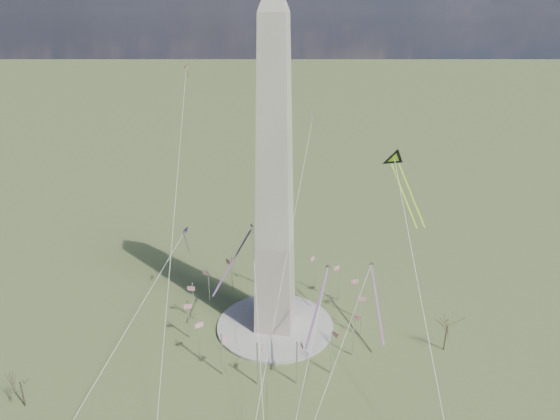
# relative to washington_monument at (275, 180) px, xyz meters

# --- Properties ---
(ground) EXTENTS (2000.00, 2000.00, 0.00)m
(ground) POSITION_rel_washington_monument_xyz_m (0.00, 0.00, -47.95)
(ground) COLOR #526130
(ground) RESTS_ON ground
(plaza) EXTENTS (36.00, 36.00, 0.80)m
(plaza) POSITION_rel_washington_monument_xyz_m (0.00, 0.00, -47.55)
(plaza) COLOR #ABA69C
(plaza) RESTS_ON ground
(washington_monument) EXTENTS (15.56, 15.56, 100.00)m
(washington_monument) POSITION_rel_washington_monument_xyz_m (0.00, 0.00, 0.00)
(washington_monument) COLOR #AC9C90
(washington_monument) RESTS_ON plaza
(flagpole_ring) EXTENTS (54.40, 54.40, 13.00)m
(flagpole_ring) POSITION_rel_washington_monument_xyz_m (-0.00, -0.00, -40.68)
(flagpole_ring) COLOR white
(flagpole_ring) RESTS_ON ground
(tree_near) EXTENTS (7.01, 7.01, 12.27)m
(tree_near) POSITION_rel_washington_monument_xyz_m (50.04, -3.05, -39.21)
(tree_near) COLOR #453929
(tree_near) RESTS_ON ground
(tree_far) EXTENTS (6.33, 6.33, 11.08)m
(tree_far) POSITION_rel_washington_monument_xyz_m (-55.32, -43.14, -40.06)
(tree_far) COLOR #453929
(tree_far) RESTS_ON ground
(kite_delta_black) EXTENTS (12.35, 20.21, 16.66)m
(kite_delta_black) POSITION_rel_washington_monument_xyz_m (32.62, 8.43, 4.04)
(kite_delta_black) COLOR black
(kite_delta_black) RESTS_ON ground
(kite_diamond_purple) EXTENTS (2.23, 3.20, 9.73)m
(kite_diamond_purple) POSITION_rel_washington_monument_xyz_m (-30.63, 9.60, -22.90)
(kite_diamond_purple) COLOR navy
(kite_diamond_purple) RESTS_ON ground
(kite_streamer_left) EXTENTS (4.92, 20.20, 13.96)m
(kite_streamer_left) POSITION_rel_washington_monument_xyz_m (14.76, -14.41, -26.39)
(kite_streamer_left) COLOR #E84824
(kite_streamer_left) RESTS_ON ground
(kite_streamer_mid) EXTENTS (8.63, 20.65, 14.79)m
(kite_streamer_mid) POSITION_rel_washington_monument_xyz_m (-11.22, 1.78, -23.22)
(kite_streamer_mid) COLOR #E84824
(kite_streamer_mid) RESTS_ON ground
(kite_streamer_right) EXTENTS (5.70, 21.93, 15.20)m
(kite_streamer_right) POSITION_rel_washington_monument_xyz_m (29.77, 4.16, -34.69)
(kite_streamer_right) COLOR #E84824
(kite_streamer_right) RESTS_ON ground
(kite_small_red) EXTENTS (1.31, 2.08, 4.67)m
(kite_small_red) POSITION_rel_washington_monument_xyz_m (-36.80, 37.93, 25.38)
(kite_small_red) COLOR red
(kite_small_red) RESTS_ON ground
(kite_small_white) EXTENTS (1.08, 1.79, 4.29)m
(kite_small_white) POSITION_rel_washington_monument_xyz_m (5.94, 43.44, 9.84)
(kite_small_white) COLOR white
(kite_small_white) RESTS_ON ground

